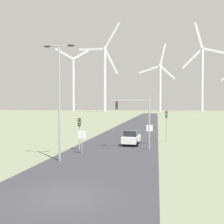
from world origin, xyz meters
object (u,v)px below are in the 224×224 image
Objects in this scene: traffic_light_post_near_left at (79,127)px; wind_turbine_left at (105,73)px; traffic_light_mast_overhead at (135,113)px; wind_turbine_center at (160,83)px; stop_sign_far at (150,131)px; wind_turbine_far_left at (73,79)px; traffic_light_post_near_right at (166,119)px; wind_turbine_right at (202,73)px; streetlamp at (59,89)px; car_approaching at (131,138)px; stop_sign_near at (82,138)px.

traffic_light_post_near_left is 0.05× the size of wind_turbine_left.
wind_turbine_center is at bearing 88.71° from traffic_light_mast_overhead.
stop_sign_far is 4.79m from traffic_light_mast_overhead.
wind_turbine_far_left is 1.04× the size of wind_turbine_center.
stop_sign_far is 3.78m from traffic_light_post_near_right.
wind_turbine_left is 81.33m from wind_turbine_right.
wind_turbine_right reaches higher than streetlamp.
traffic_light_post_near_left is at bearing -142.12° from stop_sign_far.
wind_turbine_left is at bearing 102.48° from traffic_light_mast_overhead.
streetlamp is 252.33m from wind_turbine_far_left.
traffic_light_post_near_right is at bearing 37.92° from car_approaching.
wind_turbine_left is (-44.17, 176.38, 29.34)m from traffic_light_post_near_right.
car_approaching is at bearing -101.54° from wind_turbine_right.
car_approaching is at bearing -142.08° from traffic_light_post_near_right.
car_approaching is (4.37, 7.08, -0.73)m from stop_sign_near.
wind_turbine_right is at bearing 79.53° from traffic_light_post_near_right.
wind_turbine_far_left is at bearing 170.85° from wind_turbine_center.
wind_turbine_far_left is 126.86m from wind_turbine_right.
stop_sign_near is 0.66× the size of traffic_light_post_near_left.
car_approaching is 0.06× the size of wind_turbine_far_left.
wind_turbine_far_left is (-87.19, 224.52, 29.59)m from traffic_light_post_near_right.
stop_sign_near is 0.04× the size of wind_turbine_far_left.
stop_sign_far is 9.55m from traffic_light_post_near_left.
stop_sign_near is at bearing -130.42° from stop_sign_far.
wind_turbine_right is (39.22, 199.12, 28.54)m from traffic_light_mast_overhead.
wind_turbine_center is 0.83× the size of wind_turbine_right.
traffic_light_post_near_left is (-7.51, -5.84, 0.88)m from stop_sign_far.
traffic_light_mast_overhead reaches higher than traffic_light_post_near_left.
stop_sign_far is at bearing 56.36° from streetlamp.
wind_turbine_right is at bearing 79.06° from stop_sign_far.
wind_turbine_far_left reaches higher than traffic_light_post_near_right.
traffic_light_post_near_right reaches higher than traffic_light_post_near_left.
car_approaching is (-2.26, -0.71, -0.83)m from stop_sign_far.
wind_turbine_far_left reaches higher than stop_sign_near.
wind_turbine_far_left is (-77.38, 238.73, 26.28)m from streetlamp.
traffic_light_post_near_right is at bearing -90.33° from wind_turbine_center.
stop_sign_near is 13.83m from traffic_light_post_near_right.
streetlamp is at bearing -105.09° from stop_sign_near.
wind_turbine_center reaches higher than streetlamp.
stop_sign_far is 0.04× the size of wind_turbine_center.
stop_sign_near is at bearing -129.92° from traffic_light_post_near_right.
stop_sign_near is 0.56× the size of car_approaching.
wind_turbine_center is (4.89, 216.93, 22.53)m from traffic_light_mast_overhead.
traffic_light_post_near_right is 242.66m from wind_turbine_far_left.
streetlamp is 2.44× the size of car_approaching.
traffic_light_mast_overhead is at bearing -118.87° from traffic_light_post_near_right.
wind_turbine_center is (11.03, 224.49, 20.24)m from streetlamp.
traffic_light_post_near_right is (9.70, 8.60, 0.48)m from traffic_light_post_near_left.
streetlamp is 0.14× the size of wind_turbine_left.
car_approaching is (5.36, 10.74, -5.49)m from streetlamp.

